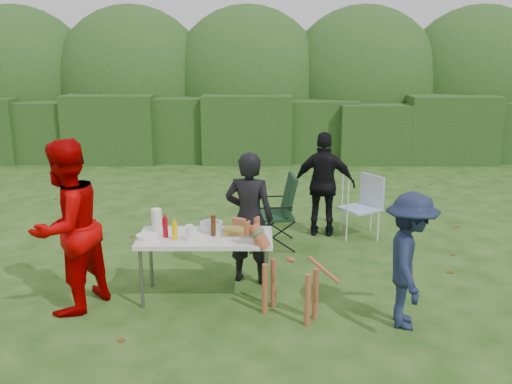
{
  "coord_description": "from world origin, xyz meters",
  "views": [
    {
      "loc": [
        0.21,
        -5.81,
        2.75
      ],
      "look_at": [
        0.22,
        0.88,
        1.0
      ],
      "focal_mm": 38.0,
      "sensor_mm": 36.0,
      "label": 1
    }
  ],
  "objects_px": {
    "dog": "(290,273)",
    "paper_towel_roll": "(157,220)",
    "person_red_jacket": "(67,227)",
    "folding_table": "(205,240)",
    "beer_bottle": "(213,226)",
    "person_black_puffy": "(324,184)",
    "person_cook": "(249,218)",
    "camping_chair": "(272,211)",
    "child": "(409,261)",
    "ketchup_bottle": "(165,228)",
    "lawn_chair": "(360,206)",
    "mustard_bottle": "(175,231)"
  },
  "relations": [
    {
      "from": "dog",
      "to": "folding_table",
      "type": "bearing_deg",
      "value": 5.43
    },
    {
      "from": "child",
      "to": "mustard_bottle",
      "type": "xyz_separation_m",
      "value": [
        -2.43,
        0.53,
        0.14
      ]
    },
    {
      "from": "beer_bottle",
      "to": "person_black_puffy",
      "type": "bearing_deg",
      "value": 55.19
    },
    {
      "from": "person_red_jacket",
      "to": "person_black_puffy",
      "type": "relative_size",
      "value": 1.18
    },
    {
      "from": "person_black_puffy",
      "to": "dog",
      "type": "bearing_deg",
      "value": 85.14
    },
    {
      "from": "ketchup_bottle",
      "to": "paper_towel_roll",
      "type": "relative_size",
      "value": 0.85
    },
    {
      "from": "person_black_puffy",
      "to": "paper_towel_roll",
      "type": "height_order",
      "value": "person_black_puffy"
    },
    {
      "from": "dog",
      "to": "ketchup_bottle",
      "type": "bearing_deg",
      "value": 14.75
    },
    {
      "from": "person_red_jacket",
      "to": "dog",
      "type": "xyz_separation_m",
      "value": [
        2.37,
        -0.18,
        -0.45
      ]
    },
    {
      "from": "paper_towel_roll",
      "to": "person_cook",
      "type": "bearing_deg",
      "value": 14.45
    },
    {
      "from": "lawn_chair",
      "to": "mustard_bottle",
      "type": "bearing_deg",
      "value": 9.94
    },
    {
      "from": "person_red_jacket",
      "to": "ketchup_bottle",
      "type": "height_order",
      "value": "person_red_jacket"
    },
    {
      "from": "camping_chair",
      "to": "paper_towel_roll",
      "type": "bearing_deg",
      "value": 42.45
    },
    {
      "from": "ketchup_bottle",
      "to": "paper_towel_roll",
      "type": "height_order",
      "value": "paper_towel_roll"
    },
    {
      "from": "person_red_jacket",
      "to": "person_cook",
      "type": "bearing_deg",
      "value": 135.98
    },
    {
      "from": "person_red_jacket",
      "to": "dog",
      "type": "relative_size",
      "value": 1.83
    },
    {
      "from": "person_cook",
      "to": "person_red_jacket",
      "type": "relative_size",
      "value": 0.86
    },
    {
      "from": "person_black_puffy",
      "to": "mustard_bottle",
      "type": "xyz_separation_m",
      "value": [
        -1.92,
        -2.3,
        0.04
      ]
    },
    {
      "from": "person_red_jacket",
      "to": "dog",
      "type": "bearing_deg",
      "value": 110.61
    },
    {
      "from": "dog",
      "to": "lawn_chair",
      "type": "bearing_deg",
      "value": -82.91
    },
    {
      "from": "dog",
      "to": "paper_towel_roll",
      "type": "bearing_deg",
      "value": 8.93
    },
    {
      "from": "camping_chair",
      "to": "person_black_puffy",
      "type": "bearing_deg",
      "value": -152.1
    },
    {
      "from": "child",
      "to": "ketchup_bottle",
      "type": "height_order",
      "value": "child"
    },
    {
      "from": "child",
      "to": "ketchup_bottle",
      "type": "bearing_deg",
      "value": 87.01
    },
    {
      "from": "folding_table",
      "to": "person_red_jacket",
      "type": "relative_size",
      "value": 0.8
    },
    {
      "from": "camping_chair",
      "to": "mustard_bottle",
      "type": "relative_size",
      "value": 5.33
    },
    {
      "from": "child",
      "to": "person_red_jacket",
      "type": "bearing_deg",
      "value": 94.76
    },
    {
      "from": "person_red_jacket",
      "to": "lawn_chair",
      "type": "height_order",
      "value": "person_red_jacket"
    },
    {
      "from": "person_cook",
      "to": "dog",
      "type": "bearing_deg",
      "value": 128.25
    },
    {
      "from": "dog",
      "to": "mustard_bottle",
      "type": "xyz_separation_m",
      "value": [
        -1.25,
        0.34,
        0.35
      ]
    },
    {
      "from": "person_red_jacket",
      "to": "ketchup_bottle",
      "type": "xyz_separation_m",
      "value": [
        1.0,
        0.25,
        -0.09
      ]
    },
    {
      "from": "beer_bottle",
      "to": "paper_towel_roll",
      "type": "bearing_deg",
      "value": 165.18
    },
    {
      "from": "dog",
      "to": "paper_towel_roll",
      "type": "height_order",
      "value": "paper_towel_roll"
    },
    {
      "from": "dog",
      "to": "lawn_chair",
      "type": "distance_m",
      "value": 2.88
    },
    {
      "from": "mustard_bottle",
      "to": "paper_towel_roll",
      "type": "bearing_deg",
      "value": 129.4
    },
    {
      "from": "folding_table",
      "to": "lawn_chair",
      "type": "bearing_deg",
      "value": 44.78
    },
    {
      "from": "person_red_jacket",
      "to": "person_black_puffy",
      "type": "bearing_deg",
      "value": 153.98
    },
    {
      "from": "lawn_chair",
      "to": "ketchup_bottle",
      "type": "height_order",
      "value": "ketchup_bottle"
    },
    {
      "from": "person_black_puffy",
      "to": "paper_towel_roll",
      "type": "distance_m",
      "value": 2.95
    },
    {
      "from": "person_cook",
      "to": "person_black_puffy",
      "type": "xyz_separation_m",
      "value": [
        1.11,
        1.72,
        -0.01
      ]
    },
    {
      "from": "ketchup_bottle",
      "to": "mustard_bottle",
      "type": "bearing_deg",
      "value": -37.49
    },
    {
      "from": "camping_chair",
      "to": "mustard_bottle",
      "type": "bearing_deg",
      "value": 53.16
    },
    {
      "from": "lawn_chair",
      "to": "beer_bottle",
      "type": "bearing_deg",
      "value": 13.48
    },
    {
      "from": "folding_table",
      "to": "mustard_bottle",
      "type": "bearing_deg",
      "value": -158.26
    },
    {
      "from": "person_red_jacket",
      "to": "camping_chair",
      "type": "relative_size",
      "value": 1.76
    },
    {
      "from": "person_red_jacket",
      "to": "paper_towel_roll",
      "type": "bearing_deg",
      "value": 143.31
    },
    {
      "from": "child",
      "to": "mustard_bottle",
      "type": "distance_m",
      "value": 2.49
    },
    {
      "from": "dog",
      "to": "ketchup_bottle",
      "type": "distance_m",
      "value": 1.48
    },
    {
      "from": "mustard_bottle",
      "to": "paper_towel_roll",
      "type": "xyz_separation_m",
      "value": [
        -0.25,
        0.31,
        0.03
      ]
    },
    {
      "from": "person_black_puffy",
      "to": "paper_towel_roll",
      "type": "relative_size",
      "value": 6.12
    }
  ]
}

